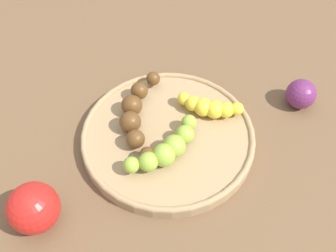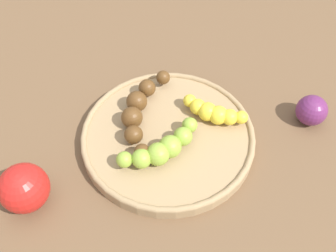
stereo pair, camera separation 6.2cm
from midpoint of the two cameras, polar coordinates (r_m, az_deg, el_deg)
ground_plane at (r=0.65m, az=-2.73°, el=-2.28°), size 2.40×2.40×0.00m
fruit_bowl at (r=0.64m, az=-2.77°, el=-1.63°), size 0.28×0.28×0.02m
banana_overripe at (r=0.64m, az=-7.37°, el=1.63°), size 0.08×0.18×0.04m
banana_green at (r=0.59m, az=-3.05°, el=-3.41°), size 0.13×0.09×0.04m
banana_yellow at (r=0.65m, az=3.31°, el=2.62°), size 0.10×0.06×0.03m
plum_purple at (r=0.71m, az=16.36°, el=4.32°), size 0.05×0.05×0.05m
apple_red at (r=0.58m, az=-21.86°, el=-11.17°), size 0.07×0.07×0.07m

